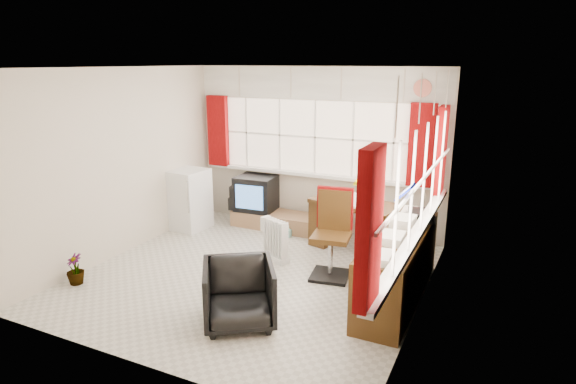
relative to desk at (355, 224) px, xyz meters
name	(u,v)px	position (x,y,z in m)	size (l,w,h in m)	color
ground	(253,276)	(-0.87, -1.35, -0.39)	(4.00, 4.00, 0.00)	beige
room_walls	(251,157)	(-0.87, -1.35, 1.11)	(4.00, 4.00, 4.00)	beige
window_back	(314,170)	(-0.87, 0.59, 0.55)	(3.70, 0.12, 3.60)	#FFE6C9
window_right	(418,226)	(1.07, -1.35, 0.55)	(0.12, 3.70, 3.60)	#FFE6C9
curtains	(352,153)	(0.06, -0.42, 1.06)	(3.83, 3.83, 1.15)	maroon
overhead_cabinets	(360,88)	(0.11, -0.37, 1.86)	(3.98, 3.98, 0.48)	white
desk	(355,224)	(0.00, 0.00, 0.00)	(1.33, 0.89, 0.74)	#482F11
desk_lamp	(378,183)	(0.30, -0.05, 0.62)	(0.16, 0.14, 0.44)	yellow
task_chair	(333,230)	(-0.01, -0.86, 0.19)	(0.52, 0.54, 1.09)	black
office_chair	(239,294)	(-0.45, -2.38, -0.07)	(0.69, 0.71, 0.65)	black
radiator	(276,244)	(-0.82, -0.82, -0.16)	(0.41, 0.29, 0.57)	white
credenza	(398,265)	(0.86, -1.15, 0.00)	(0.50, 2.00, 0.85)	#482F11
file_tray	(421,215)	(0.97, -0.54, 0.42)	(0.26, 0.34, 0.11)	black
tv_bench	(276,220)	(-1.42, 0.37, -0.27)	(1.40, 0.50, 0.25)	#986D4C
crt_tv	(257,193)	(-1.77, 0.39, 0.14)	(0.65, 0.61, 0.55)	black
hifi_stack	(247,197)	(-1.93, 0.37, 0.05)	(0.59, 0.43, 0.39)	black
mini_fridge	(188,199)	(-2.67, -0.22, 0.08)	(0.60, 0.61, 0.94)	white
spray_bottle_a	(260,217)	(-1.65, 0.29, -0.23)	(0.13, 0.13, 0.33)	white
spray_bottle_b	(288,231)	(-1.06, 0.06, -0.30)	(0.08, 0.08, 0.17)	#8DD3C4
flower_vase	(75,269)	(-2.67, -2.44, -0.20)	(0.21, 0.21, 0.37)	black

